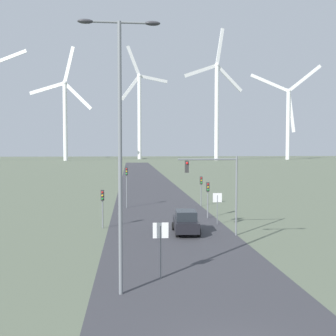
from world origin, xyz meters
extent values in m
cube|color=#38383D|center=(0.00, 48.00, 0.00)|extent=(10.00, 240.00, 0.01)
cylinder|color=slate|center=(-3.62, 6.66, 6.17)|extent=(0.18, 0.18, 12.34)
cylinder|color=slate|center=(-3.62, 6.66, 12.29)|extent=(2.96, 0.10, 0.10)
ellipsoid|color=#333338|center=(-5.10, 6.66, 12.29)|extent=(0.70, 0.32, 0.20)
ellipsoid|color=#333338|center=(-2.14, 6.66, 12.29)|extent=(0.70, 0.32, 0.20)
cylinder|color=slate|center=(-1.63, 8.61, 1.37)|extent=(0.07, 0.07, 2.73)
cube|color=white|center=(-1.63, 8.60, 2.51)|extent=(0.81, 0.01, 0.81)
cube|color=red|center=(-1.63, 8.61, 2.51)|extent=(0.76, 0.02, 0.76)
cylinder|color=slate|center=(4.43, 22.38, 1.30)|extent=(0.07, 0.07, 2.59)
cube|color=white|center=(4.43, 22.37, 2.36)|extent=(0.81, 0.01, 0.81)
cube|color=red|center=(4.43, 22.38, 2.36)|extent=(0.76, 0.02, 0.76)
cylinder|color=slate|center=(-5.47, 21.71, 1.61)|extent=(0.11, 0.11, 3.21)
cube|color=#2D2D2D|center=(-5.47, 21.71, 2.76)|extent=(0.28, 0.24, 0.90)
sphere|color=red|center=(-5.47, 21.57, 3.03)|extent=(0.16, 0.16, 0.16)
sphere|color=gold|center=(-5.47, 21.57, 2.76)|extent=(0.16, 0.16, 0.16)
sphere|color=green|center=(-5.47, 21.57, 2.49)|extent=(0.16, 0.16, 0.16)
cylinder|color=slate|center=(4.22, 25.57, 1.72)|extent=(0.11, 0.11, 3.44)
cube|color=#2D2D2D|center=(4.22, 25.57, 2.99)|extent=(0.28, 0.24, 0.90)
sphere|color=red|center=(4.22, 25.44, 3.26)|extent=(0.16, 0.16, 0.16)
sphere|color=gold|center=(4.22, 25.44, 2.99)|extent=(0.16, 0.16, 0.16)
sphere|color=green|center=(4.22, 25.44, 2.72)|extent=(0.16, 0.16, 0.16)
cylinder|color=slate|center=(-3.56, 32.86, 2.28)|extent=(0.11, 0.11, 4.55)
cube|color=#2D2D2D|center=(-3.56, 32.86, 4.10)|extent=(0.28, 0.24, 0.90)
sphere|color=red|center=(-3.56, 32.73, 4.37)|extent=(0.16, 0.16, 0.16)
sphere|color=gold|center=(-3.56, 32.73, 4.10)|extent=(0.16, 0.16, 0.16)
sphere|color=green|center=(-3.56, 32.73, 3.83)|extent=(0.16, 0.16, 0.16)
cylinder|color=slate|center=(5.00, 33.36, 1.71)|extent=(0.11, 0.11, 3.42)
cube|color=#2D2D2D|center=(5.00, 33.36, 2.97)|extent=(0.28, 0.24, 0.90)
sphere|color=red|center=(5.00, 33.23, 3.24)|extent=(0.16, 0.16, 0.16)
sphere|color=gold|center=(5.00, 33.23, 2.97)|extent=(0.16, 0.16, 0.16)
sphere|color=green|center=(5.00, 33.23, 2.70)|extent=(0.16, 0.16, 0.16)
cylinder|color=slate|center=(4.92, 18.03, 3.05)|extent=(0.14, 0.14, 6.10)
cylinder|color=slate|center=(2.67, 18.03, 5.85)|extent=(4.51, 0.12, 0.12)
cube|color=#2D2D2D|center=(1.09, 18.03, 5.30)|extent=(0.28, 0.24, 0.90)
sphere|color=red|center=(1.09, 17.90, 5.57)|extent=(0.18, 0.18, 0.18)
cube|color=black|center=(1.16, 19.11, 0.73)|extent=(2.03, 4.20, 0.80)
cube|color=#1E2328|center=(1.16, 18.96, 1.48)|extent=(1.68, 2.18, 0.70)
cylinder|color=black|center=(0.34, 20.38, 0.33)|extent=(0.22, 0.66, 0.66)
cylinder|color=black|center=(1.99, 20.38, 0.33)|extent=(0.22, 0.66, 0.66)
cylinder|color=black|center=(0.34, 17.83, 0.33)|extent=(0.22, 0.66, 0.66)
cylinder|color=black|center=(1.99, 17.83, 0.33)|extent=(0.22, 0.66, 0.66)
cube|color=white|center=(-66.32, 208.95, 55.61)|extent=(17.95, 5.06, 7.35)
cylinder|color=white|center=(-37.00, 200.55, 20.32)|extent=(2.20, 2.20, 40.63)
sphere|color=white|center=(-37.00, 200.55, 40.63)|extent=(2.60, 2.60, 2.60)
cube|color=white|center=(-46.52, 201.94, 37.91)|extent=(18.38, 3.18, 6.82)
cube|color=white|center=(-29.90, 199.51, 33.65)|extent=(14.58, 2.62, 14.34)
cube|color=white|center=(-34.56, 200.19, 50.33)|extent=(6.35, 1.41, 18.58)
cylinder|color=white|center=(2.62, 225.08, 24.73)|extent=(2.20, 2.20, 49.46)
sphere|color=white|center=(2.62, 225.08, 49.46)|extent=(2.60, 2.60, 2.60)
cube|color=white|center=(-0.89, 223.91, 58.17)|extent=(8.27, 3.18, 16.93)
cube|color=white|center=(-2.78, 223.28, 41.90)|extent=(11.58, 4.29, 15.16)
cube|color=white|center=(11.53, 228.06, 48.31)|extent=(16.96, 6.09, 3.93)
cylinder|color=white|center=(43.47, 197.83, 25.46)|extent=(2.20, 2.20, 50.93)
sphere|color=white|center=(43.47, 197.83, 50.93)|extent=(2.60, 2.60, 2.60)
cube|color=white|center=(51.11, 200.15, 44.29)|extent=(15.56, 5.16, 13.82)
cube|color=white|center=(45.15, 198.34, 61.16)|extent=(4.99, 1.95, 19.48)
cube|color=white|center=(34.16, 194.99, 47.33)|extent=(18.21, 5.97, 8.43)
cylinder|color=white|center=(87.39, 207.39, 19.58)|extent=(2.20, 2.20, 39.17)
sphere|color=white|center=(87.39, 207.39, 39.17)|extent=(2.60, 2.60, 2.60)
cube|color=white|center=(96.96, 207.23, 46.71)|extent=(19.24, 0.82, 15.70)
cube|color=white|center=(76.08, 207.58, 43.68)|extent=(22.10, 0.87, 10.22)
cube|color=white|center=(89.14, 207.36, 27.11)|extent=(5.10, 0.59, 23.09)
camera|label=1|loc=(-3.18, -11.19, 6.72)|focal=42.00mm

